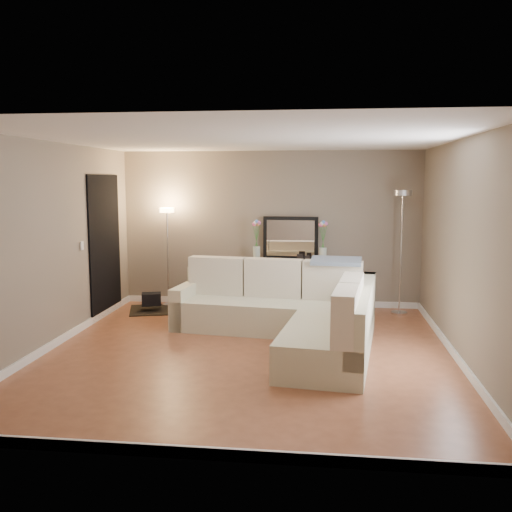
# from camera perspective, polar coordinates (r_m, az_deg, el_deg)

# --- Properties ---
(floor) EXTENTS (5.00, 5.50, 0.01)m
(floor) POSITION_cam_1_polar(r_m,az_deg,el_deg) (7.16, -0.78, -9.66)
(floor) COLOR #995637
(floor) RESTS_ON ground
(ceiling) EXTENTS (5.00, 5.50, 0.01)m
(ceiling) POSITION_cam_1_polar(r_m,az_deg,el_deg) (6.85, -0.82, 11.68)
(ceiling) COLOR white
(ceiling) RESTS_ON ground
(wall_back) EXTENTS (5.00, 0.02, 2.60)m
(wall_back) POSITION_cam_1_polar(r_m,az_deg,el_deg) (9.61, 1.40, 2.72)
(wall_back) COLOR gray
(wall_back) RESTS_ON ground
(wall_front) EXTENTS (5.00, 0.02, 2.60)m
(wall_front) POSITION_cam_1_polar(r_m,az_deg,el_deg) (4.19, -5.86, -3.71)
(wall_front) COLOR gray
(wall_front) RESTS_ON ground
(wall_left) EXTENTS (0.02, 5.50, 2.60)m
(wall_left) POSITION_cam_1_polar(r_m,az_deg,el_deg) (7.63, -19.83, 1.00)
(wall_left) COLOR gray
(wall_left) RESTS_ON ground
(wall_right) EXTENTS (0.02, 5.50, 2.60)m
(wall_right) POSITION_cam_1_polar(r_m,az_deg,el_deg) (7.00, 20.00, 0.43)
(wall_right) COLOR gray
(wall_right) RESTS_ON ground
(baseboard_back) EXTENTS (5.00, 0.03, 0.10)m
(baseboard_back) POSITION_cam_1_polar(r_m,az_deg,el_deg) (9.77, 1.37, -4.61)
(baseboard_back) COLOR white
(baseboard_back) RESTS_ON ground
(baseboard_front) EXTENTS (5.00, 0.03, 0.10)m
(baseboard_front) POSITION_cam_1_polar(r_m,az_deg,el_deg) (4.63, -5.57, -19.01)
(baseboard_front) COLOR white
(baseboard_front) RESTS_ON ground
(baseboard_left) EXTENTS (0.03, 5.50, 0.10)m
(baseboard_left) POSITION_cam_1_polar(r_m,az_deg,el_deg) (7.85, -19.25, -8.10)
(baseboard_left) COLOR white
(baseboard_left) RESTS_ON ground
(baseboard_right) EXTENTS (0.03, 5.50, 0.10)m
(baseboard_right) POSITION_cam_1_polar(r_m,az_deg,el_deg) (7.25, 19.35, -9.41)
(baseboard_right) COLOR white
(baseboard_right) RESTS_ON ground
(doorway) EXTENTS (0.02, 1.20, 2.20)m
(doorway) POSITION_cam_1_polar(r_m,az_deg,el_deg) (9.18, -14.86, 0.99)
(doorway) COLOR black
(doorway) RESTS_ON ground
(switch_plate) EXTENTS (0.02, 0.08, 0.12)m
(switch_plate) POSITION_cam_1_polar(r_m,az_deg,el_deg) (8.39, -17.02, 0.99)
(switch_plate) COLOR white
(switch_plate) RESTS_ON ground
(sectional_sofa) EXTENTS (2.89, 3.00, 0.98)m
(sectional_sofa) POSITION_cam_1_polar(r_m,az_deg,el_deg) (7.64, 3.78, -5.68)
(sectional_sofa) COLOR beige
(sectional_sofa) RESTS_ON floor
(throw_blanket) EXTENTS (0.73, 0.46, 0.09)m
(throw_blanket) POSITION_cam_1_polar(r_m,az_deg,el_deg) (8.14, 8.02, -0.49)
(throw_blanket) COLOR slate
(throw_blanket) RESTS_ON sectional_sofa
(console_table) EXTENTS (1.30, 0.41, 0.79)m
(console_table) POSITION_cam_1_polar(r_m,az_deg,el_deg) (9.41, 2.84, -2.63)
(console_table) COLOR black
(console_table) RESTS_ON floor
(leaning_mirror) EXTENTS (0.91, 0.09, 0.71)m
(leaning_mirror) POSITION_cam_1_polar(r_m,az_deg,el_deg) (9.46, 3.48, 1.80)
(leaning_mirror) COLOR black
(leaning_mirror) RESTS_ON console_table
(table_decor) EXTENTS (0.55, 0.13, 0.13)m
(table_decor) POSITION_cam_1_polar(r_m,az_deg,el_deg) (9.30, 3.31, -0.37)
(table_decor) COLOR orange
(table_decor) RESTS_ON console_table
(flower_vase_left) EXTENTS (0.15, 0.12, 0.68)m
(flower_vase_left) POSITION_cam_1_polar(r_m,az_deg,el_deg) (9.38, 0.05, 1.28)
(flower_vase_left) COLOR silver
(flower_vase_left) RESTS_ON console_table
(flower_vase_right) EXTENTS (0.15, 0.12, 0.68)m
(flower_vase_right) POSITION_cam_1_polar(r_m,az_deg,el_deg) (9.26, 6.72, 1.15)
(flower_vase_right) COLOR silver
(flower_vase_right) RESTS_ON console_table
(floor_lamp_lit) EXTENTS (0.29, 0.29, 1.66)m
(floor_lamp_lit) POSITION_cam_1_polar(r_m,az_deg,el_deg) (9.65, -8.85, 1.89)
(floor_lamp_lit) COLOR silver
(floor_lamp_lit) RESTS_ON floor
(floor_lamp_unlit) EXTENTS (0.33, 0.33, 1.96)m
(floor_lamp_unlit) POSITION_cam_1_polar(r_m,az_deg,el_deg) (9.20, 14.38, 2.82)
(floor_lamp_unlit) COLOR silver
(floor_lamp_unlit) RESTS_ON floor
(charcoal_rug) EXTENTS (1.27, 1.09, 0.01)m
(charcoal_rug) POSITION_cam_1_polar(r_m,az_deg,el_deg) (9.53, -9.22, -5.29)
(charcoal_rug) COLOR black
(charcoal_rug) RESTS_ON floor
(black_bag) EXTENTS (0.36, 0.29, 0.20)m
(black_bag) POSITION_cam_1_polar(r_m,az_deg,el_deg) (9.41, -10.42, -4.26)
(black_bag) COLOR black
(black_bag) RESTS_ON charcoal_rug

